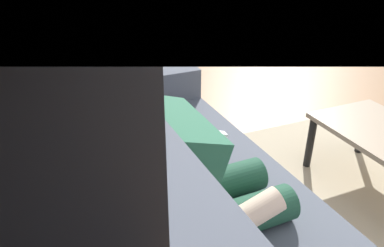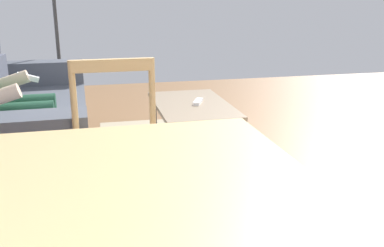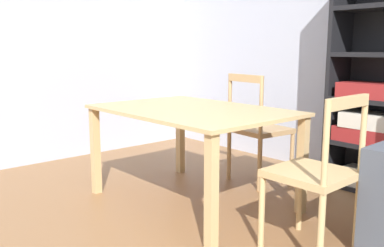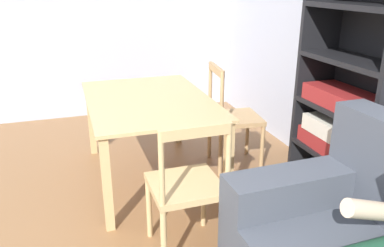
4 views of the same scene
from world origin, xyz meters
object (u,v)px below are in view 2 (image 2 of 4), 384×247
Objects in this scene: couch at (10,120)px; coffee_table at (192,110)px; tv_remote at (198,101)px; dining_chair_facing_couch at (119,158)px.

coffee_table is at bearing -94.31° from couch.
tv_remote is (-0.10, -1.38, 0.09)m from couch.
dining_chair_facing_couch is (-1.17, 0.63, 0.10)m from coffee_table.
tv_remote is 1.35m from dining_chair_facing_couch.
couch is 13.05× the size of tv_remote.
tv_remote is at bearing -30.18° from dining_chair_facing_couch.
tv_remote is at bearing -94.29° from coffee_table.
couch is at bearing 85.69° from coffee_table.
coffee_table is at bearing 20.64° from tv_remote.
couch is 1.45m from dining_chair_facing_couch.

